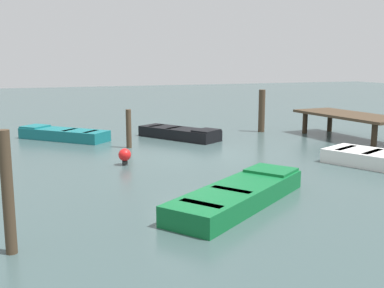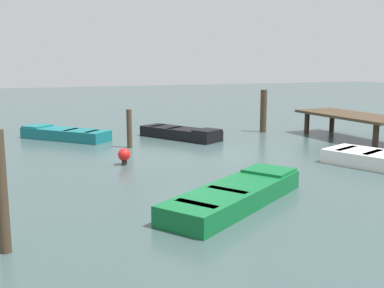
# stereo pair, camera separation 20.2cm
# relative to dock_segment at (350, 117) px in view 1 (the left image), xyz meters

# --- Properties ---
(ground_plane) EXTENTS (80.00, 80.00, 0.00)m
(ground_plane) POSITION_rel_dock_segment_xyz_m (0.72, -6.70, -0.83)
(ground_plane) COLOR #384C4C
(dock_segment) EXTENTS (4.68, 2.23, 0.95)m
(dock_segment) POSITION_rel_dock_segment_xyz_m (0.00, 0.00, 0.00)
(dock_segment) COLOR #423323
(dock_segment) RESTS_ON ground_plane
(rowboat_white) EXTENTS (3.27, 2.46, 0.46)m
(rowboat_white) POSITION_rel_dock_segment_xyz_m (4.16, -2.32, -0.62)
(rowboat_white) COLOR silver
(rowboat_white) RESTS_ON ground_plane
(rowboat_black) EXTENTS (3.37, 2.59, 0.46)m
(rowboat_black) POSITION_rel_dock_segment_xyz_m (-2.37, -6.02, -0.62)
(rowboat_black) COLOR black
(rowboat_black) RESTS_ON ground_plane
(rowboat_green) EXTENTS (3.24, 3.96, 0.46)m
(rowboat_green) POSITION_rel_dock_segment_xyz_m (5.88, -7.62, -0.62)
(rowboat_green) COLOR #0F602D
(rowboat_green) RESTS_ON ground_plane
(rowboat_teal) EXTENTS (3.22, 3.21, 0.46)m
(rowboat_teal) POSITION_rel_dock_segment_xyz_m (-3.68, -10.21, -0.62)
(rowboat_teal) COLOR #14666B
(rowboat_teal) RESTS_ON ground_plane
(mooring_piling_far_right) EXTENTS (0.18, 0.18, 1.32)m
(mooring_piling_far_right) POSITION_rel_dock_segment_xyz_m (-1.19, -8.28, -0.18)
(mooring_piling_far_right) COLOR #423323
(mooring_piling_far_right) RESTS_ON ground_plane
(mooring_piling_near_left) EXTENTS (0.18, 0.18, 1.94)m
(mooring_piling_near_left) POSITION_rel_dock_segment_xyz_m (6.87, -12.05, 0.14)
(mooring_piling_near_left) COLOR #423323
(mooring_piling_near_left) RESTS_ON ground_plane
(mooring_piling_mid_left) EXTENTS (0.27, 0.27, 1.76)m
(mooring_piling_mid_left) POSITION_rel_dock_segment_xyz_m (-2.76, -2.26, 0.04)
(mooring_piling_mid_left) COLOR #423323
(mooring_piling_mid_left) RESTS_ON ground_plane
(marker_buoy) EXTENTS (0.36, 0.36, 0.48)m
(marker_buoy) POSITION_rel_dock_segment_xyz_m (1.39, -9.01, -0.55)
(marker_buoy) COLOR #262626
(marker_buoy) RESTS_ON ground_plane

